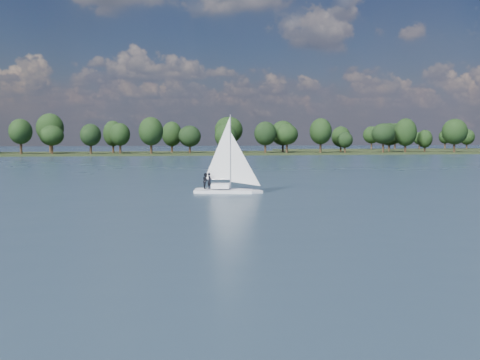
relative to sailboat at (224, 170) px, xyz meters
name	(u,v)px	position (x,y,z in m)	size (l,w,h in m)	color
ground	(227,170)	(6.85, 45.47, -2.70)	(700.00, 700.00, 0.00)	#233342
far_shore	(188,154)	(6.85, 157.47, -2.70)	(660.00, 40.00, 1.50)	black
far_shore_back	(474,150)	(166.85, 205.47, -2.70)	(220.00, 30.00, 1.40)	black
sailboat	(224,170)	(0.00, 0.00, 0.00)	(7.64, 3.78, 9.69)	white
treeline	(189,134)	(7.15, 153.63, 5.45)	(562.78, 74.01, 18.48)	black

